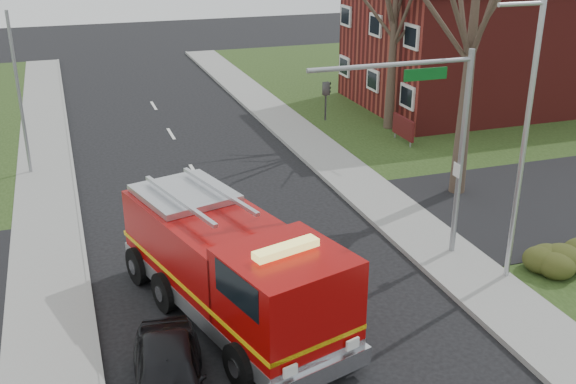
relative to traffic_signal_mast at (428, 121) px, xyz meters
name	(u,v)px	position (x,y,z in m)	size (l,w,h in m)	color
ground	(280,311)	(-5.21, -1.50, -4.71)	(120.00, 120.00, 0.00)	black
sidewalk_right	(469,274)	(0.99, -1.50, -4.63)	(2.40, 80.00, 0.15)	gray
sidewalk_left	(51,351)	(-11.41, -1.50, -4.63)	(2.40, 80.00, 0.15)	gray
brick_building	(492,43)	(13.79, 16.50, -1.05)	(15.40, 10.40, 7.25)	maroon
health_center_sign	(403,128)	(5.29, 11.00, -3.83)	(0.12, 2.00, 1.40)	#4E1213
hedge_corner	(567,261)	(3.79, -2.50, -4.13)	(2.80, 2.00, 0.90)	#333E16
bare_tree_near	(475,6)	(4.29, 4.50, 2.71)	(6.00, 6.00, 12.00)	#32251D
bare_tree_far	(396,3)	(5.79, 13.50, 1.78)	(5.25, 5.25, 10.50)	#32251D
traffic_signal_mast	(428,121)	(0.00, 0.00, 0.00)	(5.29, 0.18, 6.80)	gray
streetlight_pole	(523,139)	(1.93, -2.00, -0.16)	(1.48, 0.16, 8.40)	#B7BABF
utility_pole_far	(19,96)	(-12.01, 12.50, -1.21)	(0.14, 0.14, 7.00)	gray
fire_engine	(232,270)	(-6.53, -1.35, -3.21)	(4.98, 8.68, 3.32)	#940706
parked_car_maroon	(169,375)	(-8.81, -4.29, -4.01)	(1.65, 4.10, 1.40)	black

